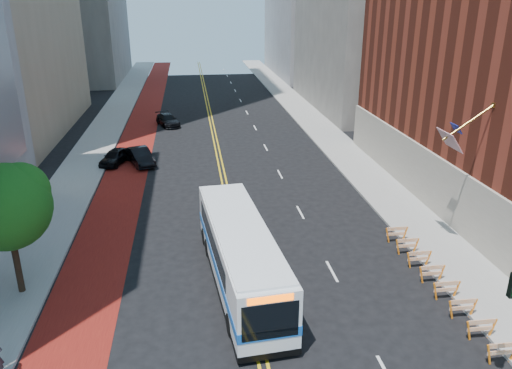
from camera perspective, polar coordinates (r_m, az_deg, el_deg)
The scene contains 13 objects.
ground at distance 22.21m, azimuth 0.52°, elevation -18.58°, with size 160.00×160.00×0.00m, color black.
sidewalk_left at distance 49.96m, azimuth -18.34°, elevation 3.39°, with size 4.00×140.00×0.15m, color gray.
sidewalk_right at distance 51.14m, azimuth 9.13°, elevation 4.59°, with size 4.00×140.00×0.15m, color gray.
bus_lane_paint at distance 49.39m, azimuth -13.89°, elevation 3.57°, with size 3.60×140.00×0.01m, color #5F100D.
center_line_inner at distance 49.12m, azimuth -4.66°, elevation 4.03°, with size 0.14×140.00×0.01m, color gold.
center_line_outer at distance 49.14m, azimuth -4.24°, elevation 4.04°, with size 0.14×140.00×0.01m, color gold.
lane_dashes at distance 57.24m, azimuth -0.11°, elevation 6.51°, with size 0.14×98.20×0.01m.
construction_barriers at distance 27.25m, azimuth 20.17°, elevation -10.12°, with size 1.42×10.91×1.00m.
street_tree at distance 26.30m, azimuth -26.56°, elevation -1.94°, with size 4.20×4.20×6.70m.
transit_bus at distance 25.74m, azimuth -1.85°, elevation -7.83°, with size 3.79×12.51×3.39m.
car_a at distance 46.20m, azimuth -15.82°, elevation 3.08°, with size 1.60×3.98×1.36m, color black.
car_b at distance 45.51m, azimuth -13.08°, elevation 3.15°, with size 1.56×4.48×1.48m, color black.
car_c at distance 58.91m, azimuth -10.05°, elevation 7.26°, with size 1.85×4.55×1.32m, color black.
Camera 1 is at (-2.48, -17.00, 14.07)m, focal length 35.00 mm.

